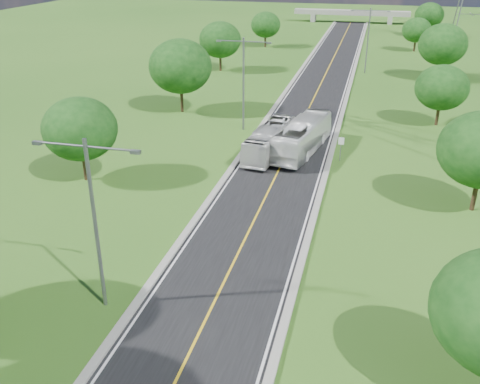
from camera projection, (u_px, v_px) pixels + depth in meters
The scene contains 19 objects.
ground at pixel (314, 99), 71.49m from camera, with size 260.00×260.00×0.00m, color #2B5A19.
road at pixel (319, 88), 76.76m from camera, with size 8.00×150.00×0.06m, color black.
curb_left at pixel (290, 86), 77.67m from camera, with size 0.50×150.00×0.22m, color gray.
curb_right at pixel (349, 89), 75.78m from camera, with size 0.50×150.00×0.22m, color gray.
speed_limit_sign at pixel (341, 145), 50.29m from camera, with size 0.55×0.09×2.40m.
overpass at pixel (351, 13), 140.88m from camera, with size 30.00×3.00×3.20m.
streetlight_near_left at pixel (94, 212), 28.08m from camera, with size 5.90×0.25×10.00m.
streetlight_mid_left at pixel (243, 76), 57.13m from camera, with size 5.90×0.25×10.00m.
streetlight_far_right at pixel (368, 35), 83.50m from camera, with size 5.90×0.25×10.00m.
tree_lb at pixel (80, 129), 44.93m from camera, with size 6.30×6.30×7.33m.
tree_lc at pixel (180, 66), 63.68m from camera, with size 7.56×7.56×8.79m.
tree_ld at pixel (220, 40), 85.51m from camera, with size 6.72×6.72×7.82m.
tree_le at pixel (266, 25), 106.33m from camera, with size 5.88×5.88×6.84m.
tree_rc at pixel (442, 88), 59.30m from camera, with size 5.88×5.88×6.84m.
tree_rd at pixel (443, 44), 79.58m from camera, with size 7.14×7.14×8.30m.
tree_re at pixel (417, 30), 101.78m from camera, with size 5.46×5.46×6.35m.
tree_rf at pixel (429, 15), 118.34m from camera, with size 6.30×6.30×7.33m.
bus_outbound at pixel (303, 137), 52.27m from camera, with size 2.68×11.47×3.20m, color white.
bus_inbound at pixel (270, 140), 51.85m from camera, with size 2.40×10.24×2.85m, color silver.
Camera 1 is at (7.60, -10.40, 18.68)m, focal length 40.00 mm.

